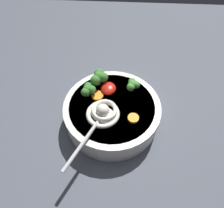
% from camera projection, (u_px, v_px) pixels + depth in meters
% --- Properties ---
extents(table_slab, '(1.26, 1.26, 0.04)m').
position_uv_depth(table_slab, '(98.00, 122.00, 0.55)').
color(table_slab, '#474C56').
rests_on(table_slab, ground).
extents(soup_bowl, '(0.23, 0.23, 0.06)m').
position_uv_depth(soup_bowl, '(112.00, 111.00, 0.51)').
color(soup_bowl, silver).
rests_on(soup_bowl, table_slab).
extents(noodle_pile, '(0.09, 0.08, 0.03)m').
position_uv_depth(noodle_pile, '(103.00, 112.00, 0.46)').
color(noodle_pile, silver).
rests_on(noodle_pile, soup_bowl).
extents(soup_spoon, '(0.17, 0.11, 0.02)m').
position_uv_depth(soup_spoon, '(100.00, 119.00, 0.45)').
color(soup_spoon, '#B7B7BC').
rests_on(soup_spoon, soup_bowl).
extents(chili_sauce_dollop, '(0.04, 0.04, 0.02)m').
position_uv_depth(chili_sauce_dollop, '(108.00, 88.00, 0.50)').
color(chili_sauce_dollop, '#B2190F').
rests_on(chili_sauce_dollop, soup_bowl).
extents(broccoli_floret_left, '(0.04, 0.03, 0.03)m').
position_uv_depth(broccoli_floret_left, '(88.00, 89.00, 0.49)').
color(broccoli_floret_left, '#7A9E60').
rests_on(broccoli_floret_left, soup_bowl).
extents(broccoli_floret_center, '(0.05, 0.04, 0.04)m').
position_uv_depth(broccoli_floret_center, '(99.00, 77.00, 0.51)').
color(broccoli_floret_center, '#7A9E60').
rests_on(broccoli_floret_center, soup_bowl).
extents(broccoli_floret_front, '(0.04, 0.03, 0.03)m').
position_uv_depth(broccoli_floret_front, '(133.00, 85.00, 0.50)').
color(broccoli_floret_front, '#7A9E60').
rests_on(broccoli_floret_front, soup_bowl).
extents(carrot_slice_right, '(0.02, 0.02, 0.01)m').
position_uv_depth(carrot_slice_right, '(101.00, 105.00, 0.48)').
color(carrot_slice_right, orange).
rests_on(carrot_slice_right, soup_bowl).
extents(carrot_slice_far, '(0.03, 0.03, 0.01)m').
position_uv_depth(carrot_slice_far, '(99.00, 96.00, 0.50)').
color(carrot_slice_far, orange).
rests_on(carrot_slice_far, soup_bowl).
extents(carrot_slice_near_spoon, '(0.03, 0.03, 0.01)m').
position_uv_depth(carrot_slice_near_spoon, '(133.00, 118.00, 0.46)').
color(carrot_slice_near_spoon, orange).
rests_on(carrot_slice_near_spoon, soup_bowl).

